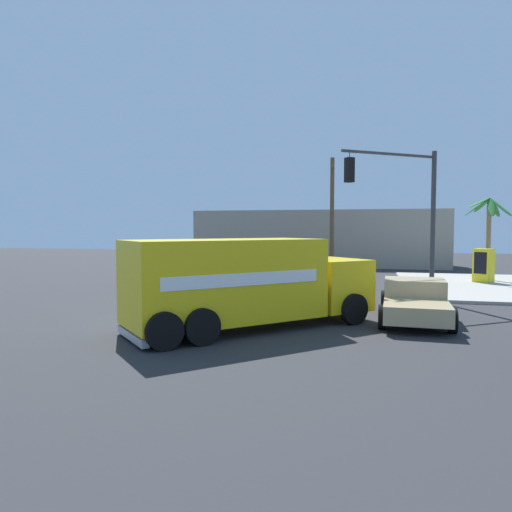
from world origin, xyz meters
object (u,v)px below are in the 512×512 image
at_px(delivery_truck, 247,282).
at_px(traffic_light_primary, 406,201).
at_px(vending_machine_red, 484,265).
at_px(palm_tree_far, 489,222).
at_px(pickup_tan, 414,299).
at_px(utility_pole, 332,212).

xyz_separation_m(delivery_truck, traffic_light_primary, (5.11, 6.35, 2.78)).
height_order(vending_machine_red, palm_tree_far, palm_tree_far).
height_order(traffic_light_primary, palm_tree_far, traffic_light_primary).
xyz_separation_m(traffic_light_primary, palm_tree_far, (5.20, 9.09, -0.79)).
bearing_deg(pickup_tan, utility_pole, 102.79).
height_order(traffic_light_primary, pickup_tan, traffic_light_primary).
bearing_deg(traffic_light_primary, delivery_truck, -128.82).
bearing_deg(delivery_truck, vending_machine_red, 55.20).
relative_size(delivery_truck, pickup_tan, 1.41).
relative_size(traffic_light_primary, pickup_tan, 1.17).
distance_m(delivery_truck, traffic_light_primary, 8.60).
bearing_deg(palm_tree_far, vending_machine_red, -110.66).
bearing_deg(utility_pole, delivery_truck, -92.65).
bearing_deg(vending_machine_red, traffic_light_primary, -121.20).
relative_size(vending_machine_red, utility_pole, 0.22).
xyz_separation_m(traffic_light_primary, vending_machine_red, (4.71, 7.77, -3.16)).
bearing_deg(traffic_light_primary, utility_pole, 105.61).
height_order(delivery_truck, pickup_tan, delivery_truck).
xyz_separation_m(pickup_tan, utility_pole, (-4.20, 18.51, 3.54)).
xyz_separation_m(delivery_truck, palm_tree_far, (10.31, 15.44, 1.98)).
distance_m(palm_tree_far, utility_pole, 10.96).
distance_m(delivery_truck, utility_pole, 21.33).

